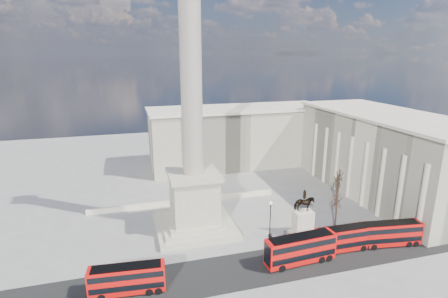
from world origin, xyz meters
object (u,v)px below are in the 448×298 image
pedestrian_walking (285,235)px  pedestrian_crossing (271,238)px  red_bus_c (391,233)px  victorian_lamp (270,216)px  red_bus_a (128,279)px  nelsons_column (193,161)px  pedestrian_standing (352,234)px  equestrian_statue (303,219)px  red_bus_d (345,238)px  red_bus_b (301,249)px

pedestrian_walking → pedestrian_crossing: (-2.76, -0.42, 0.07)m
red_bus_c → victorian_lamp: size_ratio=1.56×
red_bus_a → victorian_lamp: victorian_lamp is taller
red_bus_c → victorian_lamp: bearing=164.3°
nelsons_column → pedestrian_walking: (14.33, -8.23, -12.16)m
red_bus_c → pedestrian_standing: red_bus_c is taller
equestrian_statue → pedestrian_crossing: 6.77m
red_bus_d → equestrian_statue: 7.78m
pedestrian_standing → pedestrian_crossing: size_ratio=1.06×
red_bus_b → pedestrian_walking: 7.56m
victorian_lamp → pedestrian_standing: 14.60m
red_bus_d → red_bus_a: bearing=-177.0°
red_bus_a → pedestrian_walking: size_ratio=6.74×
pedestrian_crossing → red_bus_a: bearing=82.5°
red_bus_a → victorian_lamp: size_ratio=1.52×
red_bus_a → pedestrian_crossing: (23.72, 7.00, -1.31)m
red_bus_a → pedestrian_standing: red_bus_a is taller
red_bus_b → equestrian_statue: size_ratio=1.32×
red_bus_b → pedestrian_standing: bearing=15.1°
red_bus_c → red_bus_d: (-8.26, 0.70, -0.03)m
equestrian_statue → pedestrian_walking: size_ratio=5.66×
red_bus_c → equestrian_statue: bearing=158.1°
pedestrian_walking → pedestrian_crossing: bearing=168.8°
red_bus_a → red_bus_c: red_bus_c is taller
victorian_lamp → pedestrian_crossing: victorian_lamp is taller
equestrian_statue → pedestrian_standing: (7.65, -3.62, -2.12)m
red_bus_b → pedestrian_walking: red_bus_b is taller
pedestrian_walking → pedestrian_standing: 11.72m
pedestrian_walking → red_bus_a: bearing=175.9°
red_bus_a → victorian_lamp: 25.74m
nelsons_column → red_bus_b: nelsons_column is taller
red_bus_d → pedestrian_crossing: size_ratio=6.18×
red_bus_a → victorian_lamp: (24.19, 8.61, 1.83)m
red_bus_b → victorian_lamp: 8.80m
nelsons_column → pedestrian_walking: size_ratio=32.88×
nelsons_column → pedestrian_standing: nelsons_column is taller
red_bus_a → victorian_lamp: bearing=24.8°
pedestrian_standing → red_bus_b: bearing=-4.5°
red_bus_b → red_bus_c: (16.97, 0.55, -0.20)m
red_bus_c → red_bus_a: bearing=-171.4°
pedestrian_standing → red_bus_c: bearing=121.2°
red_bus_d → pedestrian_standing: (3.37, 2.82, -1.29)m
red_bus_c → victorian_lamp: (-18.44, 7.99, 1.77)m
red_bus_d → equestrian_statue: bearing=124.4°
red_bus_c → equestrian_statue: size_ratio=1.23×
red_bus_d → pedestrian_walking: 10.06m
equestrian_statue → pedestrian_crossing: (-6.37, -0.77, -2.17)m
red_bus_a → pedestrian_crossing: red_bus_a is taller
red_bus_c → red_bus_d: bearing=-177.1°
red_bus_c → red_bus_d: red_bus_c is taller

